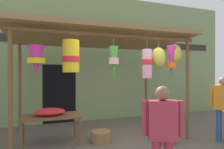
# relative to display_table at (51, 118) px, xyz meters

# --- Properties ---
(ground_plane) EXTENTS (30.00, 30.00, 0.00)m
(ground_plane) POSITION_rel_display_table_xyz_m (1.67, -0.51, -0.63)
(ground_plane) COLOR #60564C
(shop_facade) EXTENTS (11.45, 0.29, 4.57)m
(shop_facade) POSITION_rel_display_table_xyz_m (1.67, 2.27, 1.65)
(shop_facade) COLOR #7A9360
(shop_facade) RESTS_ON ground_plane
(market_stall_canopy) EXTENTS (4.63, 2.65, 2.81)m
(market_stall_canopy) POSITION_rel_display_table_xyz_m (1.31, 0.09, 1.87)
(market_stall_canopy) COLOR brown
(market_stall_canopy) RESTS_ON ground_plane
(display_table) EXTENTS (1.35, 0.76, 0.70)m
(display_table) POSITION_rel_display_table_xyz_m (0.00, 0.00, 0.00)
(display_table) COLOR brown
(display_table) RESTS_ON ground_plane
(flower_heap_on_table) EXTENTS (0.74, 0.52, 0.18)m
(flower_heap_on_table) POSITION_rel_display_table_xyz_m (-0.01, 0.02, 0.16)
(flower_heap_on_table) COLOR red
(flower_heap_on_table) RESTS_ON display_table
(folding_chair) EXTENTS (0.46, 0.46, 0.84)m
(folding_chair) POSITION_rel_display_table_xyz_m (2.67, -0.73, -0.13)
(folding_chair) COLOR beige
(folding_chair) RESTS_ON ground_plane
(wicker_basket_by_table) EXTENTS (0.49, 0.49, 0.27)m
(wicker_basket_by_table) POSITION_rel_display_table_xyz_m (1.18, -0.23, -0.50)
(wicker_basket_by_table) COLOR olive
(wicker_basket_by_table) RESTS_ON ground_plane
(vendor_in_orange) EXTENTS (0.55, 0.37, 1.53)m
(vendor_in_orange) POSITION_rel_display_table_xyz_m (1.40, -2.57, 0.26)
(vendor_in_orange) COLOR #B23347
(vendor_in_orange) RESTS_ON ground_plane
(customer_foreground) EXTENTS (0.40, 0.52, 1.63)m
(customer_foreground) POSITION_rel_display_table_xyz_m (4.03, -1.27, 0.33)
(customer_foreground) COLOR #2D5193
(customer_foreground) RESTS_ON ground_plane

